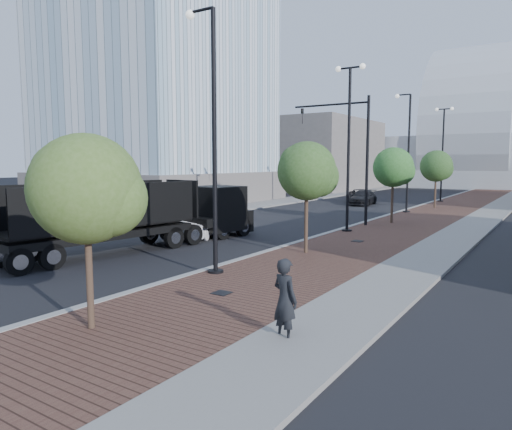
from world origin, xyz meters
The scene contains 23 objects.
sidewalk centered at (3.50, 40.00, 0.06)m, with size 7.00×140.00×0.12m, color #4C2D23.
concrete_strip centered at (6.20, 40.00, 0.07)m, with size 2.40×140.00×0.13m, color slate.
curb centered at (0.00, 40.00, 0.07)m, with size 0.30×140.00×0.14m, color gray.
west_sidewalk centered at (-13.00, 40.00, 0.06)m, with size 4.00×140.00×0.12m, color slate.
dump_truck centered at (-5.20, 13.73, 1.32)m, with size 3.90×13.49×3.12m.
white_sedan centered at (-5.46, 16.65, 0.71)m, with size 1.51×4.33×1.43m, color white.
dark_car_mid centered at (-6.25, 42.09, 0.65)m, with size 2.14×4.65×1.29m, color black.
dark_car_far centered at (-4.99, 39.52, 0.67)m, with size 1.89×4.64×1.35m, color black.
pedestrian centered at (5.67, 6.06, 0.95)m, with size 0.69×0.45×1.89m, color black.
streetlight_1 centered at (0.49, 10.00, 4.34)m, with size 1.44×0.56×9.21m.
streetlight_2 centered at (0.60, 22.00, 4.82)m, with size 1.72×0.56×9.28m.
streetlight_3 centered at (0.49, 34.00, 4.34)m, with size 1.44×0.56×9.21m.
streetlight_4 centered at (0.60, 46.00, 4.82)m, with size 1.72×0.56×9.28m.
traffic_mast centered at (-0.30, 25.00, 4.98)m, with size 5.09×0.20×8.00m.
tree_0 centered at (1.65, 4.02, 3.38)m, with size 2.56×2.54×4.66m.
tree_1 centered at (1.65, 15.02, 3.62)m, with size 2.52×2.50×4.88m.
tree_2 centered at (1.65, 27.02, 3.66)m, with size 2.56×2.54×4.94m.
tree_3 centered at (1.65, 39.02, 3.65)m, with size 2.67×2.67×5.00m.
tower_podium centered at (-24.00, 32.00, 1.50)m, with size 19.00×19.00×3.00m, color #68625E.
convention_center centered at (-2.00, 85.00, 6.00)m, with size 50.00×30.00×50.00m.
commercial_block_nw centered at (-20.00, 60.00, 5.00)m, with size 14.00×20.00×10.00m, color #635D59.
utility_cover_1 centered at (2.40, 8.00, 0.13)m, with size 0.50×0.50×0.02m, color black.
utility_cover_2 centered at (2.40, 19.00, 0.13)m, with size 0.50×0.50×0.02m, color black.
Camera 1 is at (10.71, -2.81, 4.01)m, focal length 32.90 mm.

